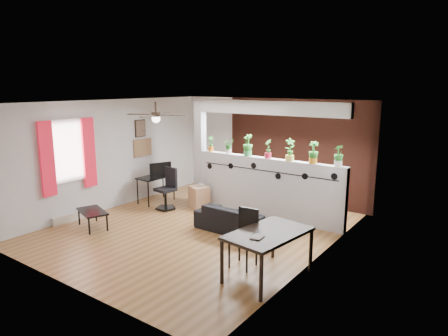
# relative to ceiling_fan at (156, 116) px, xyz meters

# --- Properties ---
(room_shell) EXTENTS (6.30, 7.10, 2.90)m
(room_shell) POSITION_rel_ceiling_fan_xyz_m (0.80, 0.30, -1.01)
(room_shell) COLOR brown
(room_shell) RESTS_ON ground
(partition_wall) EXTENTS (3.60, 0.18, 1.35)m
(partition_wall) POSITION_rel_ceiling_fan_xyz_m (1.60, 1.80, -1.64)
(partition_wall) COLOR #BCBCC1
(partition_wall) RESTS_ON ground
(ceiling_header) EXTENTS (3.60, 0.18, 0.30)m
(ceiling_header) POSITION_rel_ceiling_fan_xyz_m (1.60, 1.80, 0.14)
(ceiling_header) COLOR silver
(ceiling_header) RESTS_ON room_shell
(pier_column) EXTENTS (0.22, 0.20, 2.60)m
(pier_column) POSITION_rel_ceiling_fan_xyz_m (-0.31, 1.80, -1.01)
(pier_column) COLOR #BCBCC1
(pier_column) RESTS_ON ground
(brick_panel) EXTENTS (3.90, 0.05, 2.60)m
(brick_panel) POSITION_rel_ceiling_fan_xyz_m (1.60, 3.27, -1.01)
(brick_panel) COLOR #A74730
(brick_panel) RESTS_ON ground
(vine_decal) EXTENTS (3.31, 0.01, 0.30)m
(vine_decal) POSITION_rel_ceiling_fan_xyz_m (1.60, 1.70, -1.23)
(vine_decal) COLOR black
(vine_decal) RESTS_ON partition_wall
(window_assembly) EXTENTS (0.09, 1.30, 1.55)m
(window_assembly) POSITION_rel_ceiling_fan_xyz_m (-1.76, -0.90, -0.81)
(window_assembly) COLOR white
(window_assembly) RESTS_ON room_shell
(baseboard_heater) EXTENTS (0.08, 1.00, 0.18)m
(baseboard_heater) POSITION_rel_ceiling_fan_xyz_m (-1.74, -0.90, -2.22)
(baseboard_heater) COLOR silver
(baseboard_heater) RESTS_ON ground
(corkboard) EXTENTS (0.03, 0.60, 0.45)m
(corkboard) POSITION_rel_ceiling_fan_xyz_m (-1.78, 1.25, -0.96)
(corkboard) COLOR brown
(corkboard) RESTS_ON room_shell
(framed_art) EXTENTS (0.03, 0.34, 0.44)m
(framed_art) POSITION_rel_ceiling_fan_xyz_m (-1.78, 1.20, -0.46)
(framed_art) COLOR #8C7259
(framed_art) RESTS_ON room_shell
(ceiling_fan) EXTENTS (1.19, 1.19, 0.43)m
(ceiling_fan) POSITION_rel_ceiling_fan_xyz_m (0.00, 0.00, 0.00)
(ceiling_fan) COLOR black
(ceiling_fan) RESTS_ON room_shell
(potted_plant_0) EXTENTS (0.23, 0.22, 0.37)m
(potted_plant_0) POSITION_rel_ceiling_fan_xyz_m (0.02, 1.80, -0.76)
(potted_plant_0) COLOR orange
(potted_plant_0) RESTS_ON partition_wall
(potted_plant_1) EXTENTS (0.20, 0.21, 0.36)m
(potted_plant_1) POSITION_rel_ceiling_fan_xyz_m (0.55, 1.80, -0.77)
(potted_plant_1) COLOR white
(potted_plant_1) RESTS_ON partition_wall
(potted_plant_2) EXTENTS (0.28, 0.24, 0.49)m
(potted_plant_2) POSITION_rel_ceiling_fan_xyz_m (1.07, 1.80, -0.71)
(potted_plant_2) COLOR green
(potted_plant_2) RESTS_ON partition_wall
(potted_plant_3) EXTENTS (0.27, 0.26, 0.41)m
(potted_plant_3) POSITION_rel_ceiling_fan_xyz_m (1.60, 1.80, -0.74)
(potted_plant_3) COLOR red
(potted_plant_3) RESTS_ON partition_wall
(potted_plant_4) EXTENTS (0.33, 0.33, 0.49)m
(potted_plant_4) POSITION_rel_ceiling_fan_xyz_m (2.13, 1.80, -0.71)
(potted_plant_4) COLOR #E1C54F
(potted_plant_4) RESTS_ON partition_wall
(potted_plant_5) EXTENTS (0.29, 0.26, 0.45)m
(potted_plant_5) POSITION_rel_ceiling_fan_xyz_m (2.65, 1.80, -0.72)
(potted_plant_5) COLOR orange
(potted_plant_5) RESTS_ON partition_wall
(potted_plant_6) EXTENTS (0.27, 0.28, 0.43)m
(potted_plant_6) POSITION_rel_ceiling_fan_xyz_m (3.18, 1.80, -0.74)
(potted_plant_6) COLOR silver
(potted_plant_6) RESTS_ON partition_wall
(sofa) EXTENTS (1.75, 0.71, 0.51)m
(sofa) POSITION_rel_ceiling_fan_xyz_m (1.63, 0.62, -2.06)
(sofa) COLOR black
(sofa) RESTS_ON ground
(cube_shelf) EXTENTS (0.55, 0.52, 0.53)m
(cube_shelf) POSITION_rel_ceiling_fan_xyz_m (-0.09, 1.46, -2.05)
(cube_shelf) COLOR tan
(cube_shelf) RESTS_ON ground
(cup) EXTENTS (0.14, 0.14, 0.09)m
(cup) POSITION_rel_ceiling_fan_xyz_m (-0.04, 1.46, -1.74)
(cup) COLOR gray
(cup) RESTS_ON cube_shelf
(computer_desk) EXTENTS (0.55, 0.96, 0.68)m
(computer_desk) POSITION_rel_ceiling_fan_xyz_m (-1.27, 1.18, -1.70)
(computer_desk) COLOR black
(computer_desk) RESTS_ON ground
(monitor) EXTENTS (0.32, 0.17, 0.18)m
(monitor) POSITION_rel_ceiling_fan_xyz_m (-1.27, 1.33, -1.55)
(monitor) COLOR black
(monitor) RESTS_ON computer_desk
(office_chair) EXTENTS (0.51, 0.51, 0.98)m
(office_chair) POSITION_rel_ceiling_fan_xyz_m (-0.63, 0.92, -1.88)
(office_chair) COLOR black
(office_chair) RESTS_ON ground
(dining_table) EXTENTS (1.00, 1.45, 0.74)m
(dining_table) POSITION_rel_ceiling_fan_xyz_m (3.05, -0.74, -1.65)
(dining_table) COLOR black
(dining_table) RESTS_ON ground
(book) EXTENTS (0.18, 0.23, 0.02)m
(book) POSITION_rel_ceiling_fan_xyz_m (2.95, -1.04, -1.56)
(book) COLOR gray
(book) RESTS_ON dining_table
(folding_chair) EXTENTS (0.41, 0.41, 0.96)m
(folding_chair) POSITION_rel_ceiling_fan_xyz_m (2.54, -0.56, -1.75)
(folding_chair) COLOR black
(folding_chair) RESTS_ON ground
(coffee_table) EXTENTS (0.90, 0.68, 0.37)m
(coffee_table) POSITION_rel_ceiling_fan_xyz_m (-1.00, -0.94, -1.98)
(coffee_table) COLOR black
(coffee_table) RESTS_ON ground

